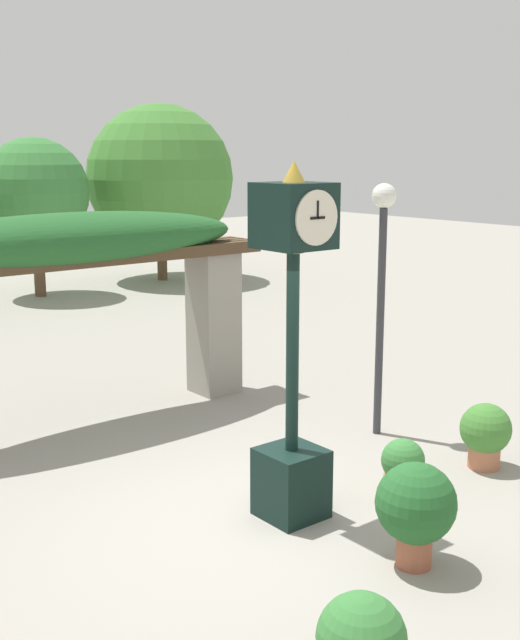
# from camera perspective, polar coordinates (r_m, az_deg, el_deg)

# --- Properties ---
(ground_plane) EXTENTS (60.00, 60.00, 0.00)m
(ground_plane) POSITION_cam_1_polar(r_m,az_deg,el_deg) (8.26, -0.91, -13.93)
(ground_plane) COLOR gray
(pedestal_clock) EXTENTS (0.61, 0.66, 3.52)m
(pedestal_clock) POSITION_cam_1_polar(r_m,az_deg,el_deg) (7.74, 2.32, -2.24)
(pedestal_clock) COLOR black
(pedestal_clock) RESTS_ON ground
(pergola) EXTENTS (5.78, 1.21, 2.83)m
(pergola) POSITION_cam_1_polar(r_m,az_deg,el_deg) (10.75, -13.35, 3.63)
(pergola) COLOR gray
(pergola) RESTS_ON ground
(potted_plant_near_right) EXTENTS (0.72, 0.72, 0.95)m
(potted_plant_near_right) POSITION_cam_1_polar(r_m,az_deg,el_deg) (7.31, 11.02, -12.91)
(potted_plant_near_right) COLOR #9E563D
(potted_plant_near_right) RESTS_ON ground
(potted_plant_far_left) EXTENTS (0.47, 0.47, 0.62)m
(potted_plant_far_left) POSITION_cam_1_polar(r_m,az_deg,el_deg) (8.78, 10.11, -10.23)
(potted_plant_far_left) COLOR #B26B4C
(potted_plant_far_left) RESTS_ON ground
(potted_plant_far_right) EXTENTS (0.59, 0.59, 0.77)m
(potted_plant_far_right) POSITION_cam_1_polar(r_m,az_deg,el_deg) (9.67, 15.74, -7.72)
(potted_plant_far_right) COLOR #B26B4C
(potted_plant_far_right) RESTS_ON ground
(lamp_post) EXTENTS (0.30, 0.30, 3.22)m
(lamp_post) POSITION_cam_1_polar(r_m,az_deg,el_deg) (10.12, 8.67, 4.10)
(lamp_post) COLOR #333338
(lamp_post) RESTS_ON ground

